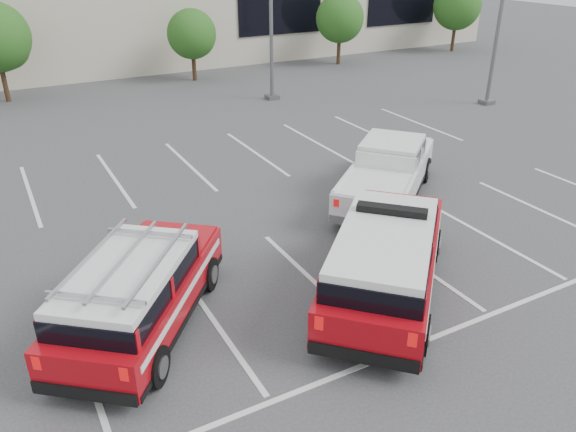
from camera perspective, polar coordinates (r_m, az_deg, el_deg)
name	(u,v)px	position (r m, az deg, el deg)	size (l,w,h in m)	color
ground	(317,285)	(13.49, 2.98, -6.98)	(120.00, 120.00, 0.00)	#39393C
stall_markings	(240,212)	(16.98, -4.93, 0.38)	(23.00, 15.00, 0.01)	silver
tree_mid_right	(193,36)	(33.85, -9.63, 17.61)	(2.77, 2.77, 3.99)	#3F2B19
tree_right	(341,20)	(38.28, 5.37, 19.22)	(3.07, 3.07, 4.42)	#3F2B19
tree_far_right	(458,7)	(44.55, 16.85, 19.63)	(3.37, 3.37, 4.85)	#3F2B19
fire_chief_suv	(385,264)	(12.83, 9.83, -4.87)	(5.63, 5.61, 2.05)	#99070F
white_pickup	(387,177)	(17.90, 10.04, 3.93)	(5.71, 5.29, 1.78)	silver
ladder_suv	(140,297)	(12.04, -14.83, -7.98)	(4.67, 5.14, 1.98)	#99070F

